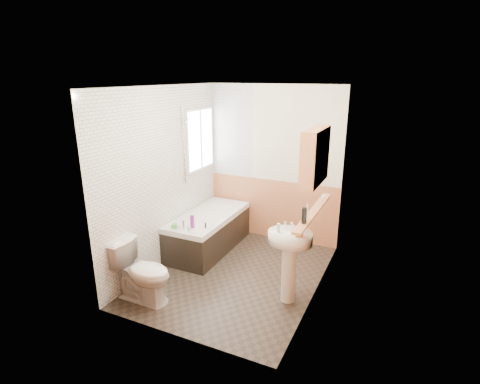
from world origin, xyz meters
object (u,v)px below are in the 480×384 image
Objects in this scene: bathtub at (209,231)px; toilet at (142,272)px; sink at (289,252)px; medicine_cabinet at (315,156)px; pine_shelf at (314,212)px.

toilet reaches higher than bathtub.
medicine_cabinet reaches higher than sink.
toilet is 1.09× the size of medicine_cabinet.
medicine_cabinet reaches higher than toilet.
pine_shelf reaches higher than toilet.
pine_shelf is at bearing 47.67° from sink.
medicine_cabinet reaches higher than bathtub.
sink reaches higher than toilet.
bathtub is 2.35m from medicine_cabinet.
bathtub is 1.56m from toilet.
toilet is 0.75× the size of sink.
medicine_cabinet reaches higher than pine_shelf.
pine_shelf is at bearing -7.18° from medicine_cabinet.
bathtub is at bearing -0.55° from toilet.
medicine_cabinet is (0.17, 0.25, 1.12)m from sink.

